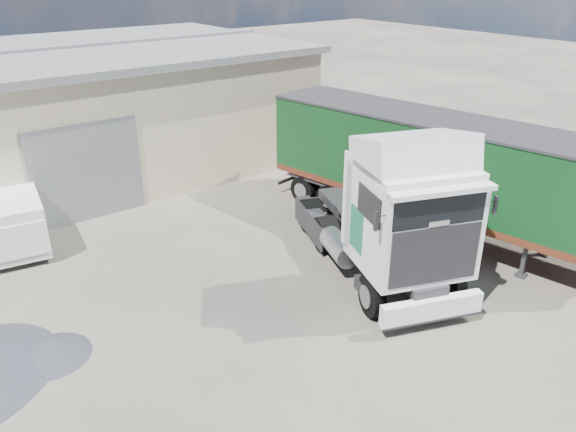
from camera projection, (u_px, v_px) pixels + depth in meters
ground at (306, 324)px, 14.81m from camera, size 120.00×120.00×0.00m
brick_boundary_wall at (420, 145)px, 25.00m from camera, size 0.35×26.00×2.50m
tractor_unit at (394, 220)px, 15.83m from camera, size 5.19×7.70×4.92m
box_trailer at (429, 162)px, 19.08m from camera, size 4.57×12.51×4.07m
panel_van at (10, 217)px, 18.61m from camera, size 2.56×4.83×1.88m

